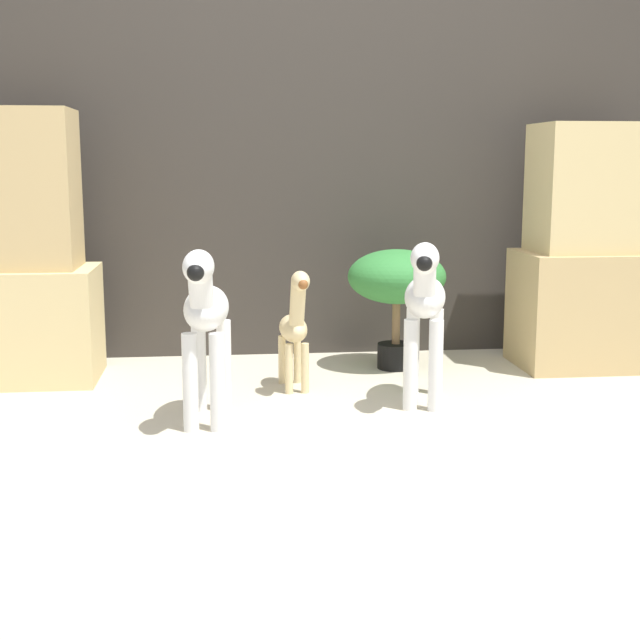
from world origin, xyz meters
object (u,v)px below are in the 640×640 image
zebra_right (425,306)px  giraffe_figurine (295,324)px  zebra_left (205,318)px  potted_palm_front (397,282)px

zebra_right → giraffe_figurine: size_ratio=1.26×
zebra_left → potted_palm_front: size_ratio=1.18×
giraffe_figurine → potted_palm_front: bearing=35.7°
giraffe_figurine → potted_palm_front: size_ratio=0.94×
zebra_left → potted_palm_front: 1.17m
zebra_right → giraffe_figurine: zebra_right is taller
zebra_left → giraffe_figurine: zebra_left is taller
zebra_right → potted_palm_front: 0.63m
zebra_right → giraffe_figurine: 0.57m
giraffe_figurine → zebra_right: bearing=-29.0°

